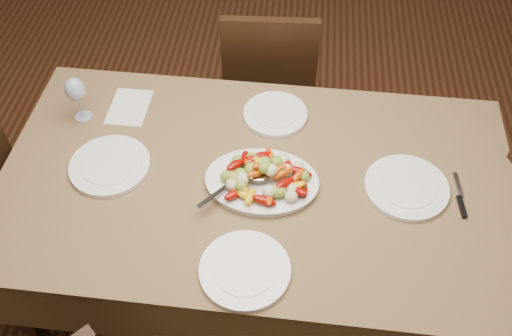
{
  "coord_description": "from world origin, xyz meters",
  "views": [
    {
      "loc": [
        0.17,
        -1.36,
        2.32
      ],
      "look_at": [
        0.05,
        -0.07,
        0.82
      ],
      "focal_mm": 40.0,
      "sensor_mm": 36.0,
      "label": 1
    }
  ],
  "objects_px": {
    "chair_far": "(270,79)",
    "plate_right": "(407,187)",
    "plate_near": "(245,270)",
    "wine_glass": "(77,98)",
    "dining_table": "(256,239)",
    "serving_platter": "(262,183)",
    "plate_far": "(275,114)",
    "plate_left": "(110,166)"
  },
  "relations": [
    {
      "from": "chair_far",
      "to": "plate_near",
      "type": "relative_size",
      "value": 3.31
    },
    {
      "from": "plate_left",
      "to": "plate_right",
      "type": "height_order",
      "value": "same"
    },
    {
      "from": "plate_far",
      "to": "plate_left",
      "type": "bearing_deg",
      "value": -150.65
    },
    {
      "from": "serving_platter",
      "to": "plate_far",
      "type": "height_order",
      "value": "serving_platter"
    },
    {
      "from": "plate_left",
      "to": "wine_glass",
      "type": "height_order",
      "value": "wine_glass"
    },
    {
      "from": "plate_right",
      "to": "plate_far",
      "type": "distance_m",
      "value": 0.58
    },
    {
      "from": "plate_near",
      "to": "serving_platter",
      "type": "bearing_deg",
      "value": 86.6
    },
    {
      "from": "serving_platter",
      "to": "plate_left",
      "type": "distance_m",
      "value": 0.56
    },
    {
      "from": "serving_platter",
      "to": "wine_glass",
      "type": "relative_size",
      "value": 1.89
    },
    {
      "from": "chair_far",
      "to": "dining_table",
      "type": "bearing_deg",
      "value": 88.53
    },
    {
      "from": "plate_far",
      "to": "plate_near",
      "type": "distance_m",
      "value": 0.71
    },
    {
      "from": "dining_table",
      "to": "plate_far",
      "type": "bearing_deg",
      "value": 82.41
    },
    {
      "from": "dining_table",
      "to": "plate_near",
      "type": "distance_m",
      "value": 0.54
    },
    {
      "from": "serving_platter",
      "to": "plate_left",
      "type": "relative_size",
      "value": 1.33
    },
    {
      "from": "dining_table",
      "to": "serving_platter",
      "type": "height_order",
      "value": "serving_platter"
    },
    {
      "from": "plate_near",
      "to": "plate_right",
      "type": "bearing_deg",
      "value": 36.08
    },
    {
      "from": "wine_glass",
      "to": "serving_platter",
      "type": "bearing_deg",
      "value": -20.56
    },
    {
      "from": "serving_platter",
      "to": "dining_table",
      "type": "bearing_deg",
      "value": 134.64
    },
    {
      "from": "plate_right",
      "to": "plate_near",
      "type": "bearing_deg",
      "value": -143.92
    },
    {
      "from": "plate_far",
      "to": "serving_platter",
      "type": "bearing_deg",
      "value": -93.44
    },
    {
      "from": "plate_left",
      "to": "dining_table",
      "type": "bearing_deg",
      "value": -0.61
    },
    {
      "from": "serving_platter",
      "to": "plate_right",
      "type": "relative_size",
      "value": 1.32
    },
    {
      "from": "plate_left",
      "to": "chair_far",
      "type": "bearing_deg",
      "value": 59.64
    },
    {
      "from": "dining_table",
      "to": "plate_left",
      "type": "distance_m",
      "value": 0.66
    },
    {
      "from": "dining_table",
      "to": "plate_near",
      "type": "relative_size",
      "value": 6.4
    },
    {
      "from": "plate_near",
      "to": "wine_glass",
      "type": "height_order",
      "value": "wine_glass"
    },
    {
      "from": "plate_right",
      "to": "wine_glass",
      "type": "relative_size",
      "value": 1.43
    },
    {
      "from": "plate_near",
      "to": "wine_glass",
      "type": "relative_size",
      "value": 1.4
    },
    {
      "from": "plate_far",
      "to": "plate_near",
      "type": "xyz_separation_m",
      "value": [
        -0.04,
        -0.71,
        0.0
      ]
    },
    {
      "from": "dining_table",
      "to": "plate_near",
      "type": "bearing_deg",
      "value": -89.75
    },
    {
      "from": "plate_far",
      "to": "plate_near",
      "type": "relative_size",
      "value": 0.87
    },
    {
      "from": "chair_far",
      "to": "wine_glass",
      "type": "xyz_separation_m",
      "value": [
        -0.69,
        -0.64,
        0.39
      ]
    },
    {
      "from": "plate_left",
      "to": "plate_right",
      "type": "distance_m",
      "value": 1.06
    },
    {
      "from": "serving_platter",
      "to": "wine_glass",
      "type": "height_order",
      "value": "wine_glass"
    },
    {
      "from": "chair_far",
      "to": "plate_right",
      "type": "bearing_deg",
      "value": 119.31
    },
    {
      "from": "plate_far",
      "to": "dining_table",
      "type": "bearing_deg",
      "value": -97.59
    },
    {
      "from": "chair_far",
      "to": "serving_platter",
      "type": "bearing_deg",
      "value": 89.94
    },
    {
      "from": "dining_table",
      "to": "plate_left",
      "type": "bearing_deg",
      "value": 179.39
    },
    {
      "from": "plate_left",
      "to": "plate_far",
      "type": "distance_m",
      "value": 0.66
    },
    {
      "from": "dining_table",
      "to": "serving_platter",
      "type": "xyz_separation_m",
      "value": [
        0.02,
        -0.02,
        0.39
      ]
    },
    {
      "from": "plate_near",
      "to": "wine_glass",
      "type": "distance_m",
      "value": 0.95
    },
    {
      "from": "dining_table",
      "to": "serving_platter",
      "type": "distance_m",
      "value": 0.39
    }
  ]
}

